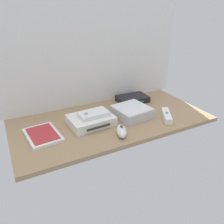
{
  "coord_description": "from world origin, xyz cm",
  "views": [
    {
      "loc": [
        -47.96,
        -92.74,
        54.01
      ],
      "look_at": [
        0.0,
        0.0,
        4.0
      ],
      "focal_mm": 36.38,
      "sensor_mm": 36.0,
      "label": 1
    }
  ],
  "objects": [
    {
      "name": "game_console",
      "position": [
        -11.73,
        -0.28,
        2.2
      ],
      "size": [
        21.87,
        17.4,
        4.4
      ],
      "rotation": [
        0.0,
        0.0,
        0.06
      ],
      "color": "white",
      "rests_on": "ground_plane"
    },
    {
      "name": "network_router",
      "position": [
        21.81,
        15.03,
        1.7
      ],
      "size": [
        18.51,
        12.96,
        3.4
      ],
      "rotation": [
        0.0,
        0.0,
        -0.04
      ],
      "color": "black",
      "rests_on": "ground_plane"
    },
    {
      "name": "back_wall",
      "position": [
        0.0,
        24.6,
        32.0
      ],
      "size": [
        110.0,
        1.2,
        64.0
      ],
      "primitive_type": "cube",
      "color": "white",
      "rests_on": "ground"
    },
    {
      "name": "game_case",
      "position": [
        -35.53,
        -0.88,
        0.76
      ],
      "size": [
        15.28,
        20.16,
        1.56
      ],
      "rotation": [
        0.0,
        0.0,
        0.09
      ],
      "color": "white",
      "rests_on": "ground_plane"
    },
    {
      "name": "remote_nunchuk",
      "position": [
        -3.46,
        -16.08,
        2.04
      ],
      "size": [
        7.83,
        10.92,
        5.1
      ],
      "rotation": [
        0.0,
        0.0,
        -0.38
      ],
      "color": "white",
      "rests_on": "ground_plane"
    },
    {
      "name": "mini_computer",
      "position": [
        10.79,
        -1.78,
        2.64
      ],
      "size": [
        18.8,
        18.8,
        5.3
      ],
      "rotation": [
        0.0,
        0.0,
        0.11
      ],
      "color": "silver",
      "rests_on": "ground_plane"
    },
    {
      "name": "remote_wand",
      "position": [
        25.53,
        -12.34,
        1.51
      ],
      "size": [
        10.68,
        14.55,
        3.4
      ],
      "rotation": [
        0.0,
        0.0,
        -0.54
      ],
      "color": "white",
      "rests_on": "ground_plane"
    },
    {
      "name": "remote_classic_pad",
      "position": [
        -10.33,
        -0.6,
        5.41
      ],
      "size": [
        14.7,
        8.55,
        2.4
      ],
      "rotation": [
        0.0,
        0.0,
        0.04
      ],
      "color": "white",
      "rests_on": "game_console"
    },
    {
      "name": "ground_plane",
      "position": [
        0.0,
        0.0,
        -1.0
      ],
      "size": [
        100.0,
        48.0,
        2.0
      ],
      "primitive_type": "cube",
      "color": "#9E7F5B",
      "rests_on": "ground"
    }
  ]
}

